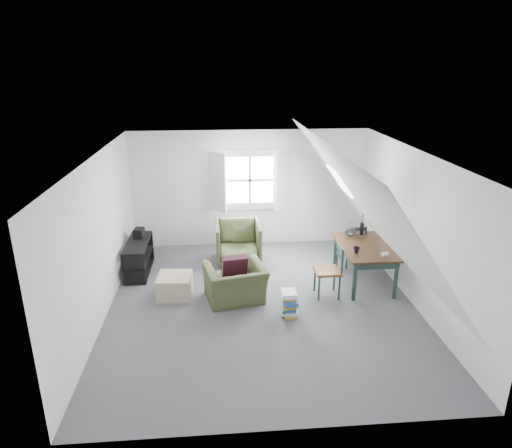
{
  "coord_description": "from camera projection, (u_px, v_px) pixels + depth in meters",
  "views": [
    {
      "loc": [
        -0.67,
        -6.65,
        3.79
      ],
      "look_at": [
        -0.05,
        0.6,
        1.21
      ],
      "focal_mm": 32.0,
      "sensor_mm": 36.0,
      "label": 1
    }
  ],
  "objects": [
    {
      "name": "slope_right",
      "position": [
        361.0,
        200.0,
        7.1
      ],
      "size": [
        3.19,
        5.5,
        4.48
      ],
      "primitive_type": "plane",
      "rotation": [
        0.0,
        -2.19,
        0.0
      ],
      "color": "white",
      "rests_on": "wall_right"
    },
    {
      "name": "wall_left",
      "position": [
        99.0,
        239.0,
        6.95
      ],
      "size": [
        0.0,
        5.5,
        5.5
      ],
      "primitive_type": "plane",
      "rotation": [
        1.57,
        0.0,
        1.57
      ],
      "color": "white",
      "rests_on": "ground"
    },
    {
      "name": "paper_box",
      "position": [
        385.0,
        254.0,
        7.7
      ],
      "size": [
        0.13,
        0.11,
        0.04
      ],
      "primitive_type": "cube",
      "rotation": [
        0.0,
        0.0,
        0.27
      ],
      "color": "white",
      "rests_on": "dining_table"
    },
    {
      "name": "dormer_window",
      "position": [
        250.0,
        181.0,
        9.6
      ],
      "size": [
        1.71,
        0.35,
        1.3
      ],
      "color": "white",
      "rests_on": "wall_back"
    },
    {
      "name": "skylight",
      "position": [
        340.0,
        181.0,
        8.33
      ],
      "size": [
        0.35,
        0.75,
        0.47
      ],
      "primitive_type": "cube",
      "rotation": [
        0.0,
        0.95,
        0.0
      ],
      "color": "white",
      "rests_on": "slope_right"
    },
    {
      "name": "wall_right",
      "position": [
        416.0,
        230.0,
        7.35
      ],
      "size": [
        0.0,
        5.5,
        5.5
      ],
      "primitive_type": "plane",
      "rotation": [
        1.57,
        0.0,
        -1.57
      ],
      "color": "white",
      "rests_on": "ground"
    },
    {
      "name": "floor",
      "position": [
        262.0,
        305.0,
        7.57
      ],
      "size": [
        5.5,
        5.5,
        0.0
      ],
      "primitive_type": "plane",
      "color": "#505156",
      "rests_on": "ground"
    },
    {
      "name": "cup",
      "position": [
        356.0,
        253.0,
        7.81
      ],
      "size": [
        0.12,
        0.12,
        0.1
      ],
      "primitive_type": "imported",
      "rotation": [
        0.0,
        0.0,
        0.06
      ],
      "color": "black",
      "rests_on": "dining_table"
    },
    {
      "name": "dining_chair_near",
      "position": [
        330.0,
        270.0,
        7.73
      ],
      "size": [
        0.43,
        0.43,
        0.91
      ],
      "rotation": [
        0.0,
        0.0,
        -1.91
      ],
      "color": "brown",
      "rests_on": "floor"
    },
    {
      "name": "throw_pillow",
      "position": [
        234.0,
        267.0,
        7.68
      ],
      "size": [
        0.46,
        0.32,
        0.44
      ],
      "primitive_type": "cube",
      "rotation": [
        0.31,
        0.0,
        0.18
      ],
      "color": "#3D1021",
      "rests_on": "armchair_near"
    },
    {
      "name": "electronics_box",
      "position": [
        139.0,
        233.0,
        8.78
      ],
      "size": [
        0.2,
        0.26,
        0.19
      ],
      "primitive_type": "cube",
      "rotation": [
        0.0,
        0.0,
        -0.13
      ],
      "color": "black",
      "rests_on": "media_shelf"
    },
    {
      "name": "wall_front",
      "position": [
        289.0,
        331.0,
        4.57
      ],
      "size": [
        5.0,
        0.0,
        5.0
      ],
      "primitive_type": "plane",
      "rotation": [
        -1.57,
        0.0,
        0.0
      ],
      "color": "white",
      "rests_on": "ground"
    },
    {
      "name": "armchair_far",
      "position": [
        238.0,
        261.0,
        9.25
      ],
      "size": [
        0.89,
        0.91,
        0.82
      ],
      "primitive_type": "imported",
      "rotation": [
        0.0,
        0.0,
        0.01
      ],
      "color": "#3D4728",
      "rests_on": "floor"
    },
    {
      "name": "vase_twigs",
      "position": [
        362.0,
        228.0,
        8.59
      ],
      "size": [
        0.07,
        0.08,
        0.57
      ],
      "rotation": [
        0.0,
        0.0,
        -0.21
      ],
      "color": "black",
      "rests_on": "dining_table"
    },
    {
      "name": "dining_chair_far",
      "position": [
        354.0,
        244.0,
        8.87
      ],
      "size": [
        0.41,
        0.41,
        0.87
      ],
      "rotation": [
        0.0,
        0.0,
        3.34
      ],
      "color": "brown",
      "rests_on": "floor"
    },
    {
      "name": "ceiling",
      "position": [
        263.0,
        155.0,
        6.73
      ],
      "size": [
        5.5,
        5.5,
        0.0
      ],
      "primitive_type": "plane",
      "rotation": [
        3.14,
        0.0,
        0.0
      ],
      "color": "white",
      "rests_on": "wall_back"
    },
    {
      "name": "armchair_near",
      "position": [
        235.0,
        300.0,
        7.72
      ],
      "size": [
        1.12,
        1.02,
        0.62
      ],
      "primitive_type": "imported",
      "rotation": [
        0.0,
        0.0,
        3.36
      ],
      "color": "#3D4728",
      "rests_on": "floor"
    },
    {
      "name": "magazine_stack",
      "position": [
        289.0,
        303.0,
        7.2
      ],
      "size": [
        0.3,
        0.36,
        0.4
      ],
      "rotation": [
        0.0,
        0.0,
        -0.01
      ],
      "color": "#B29933",
      "rests_on": "floor"
    },
    {
      "name": "slope_left",
      "position": [
        160.0,
        205.0,
        6.85
      ],
      "size": [
        3.19,
        5.5,
        4.48
      ],
      "primitive_type": "plane",
      "rotation": [
        0.0,
        2.19,
        0.0
      ],
      "color": "white",
      "rests_on": "wall_left"
    },
    {
      "name": "ottoman",
      "position": [
        175.0,
        286.0,
        7.81
      ],
      "size": [
        0.6,
        0.6,
        0.37
      ],
      "primitive_type": "cube",
      "rotation": [
        0.0,
        0.0,
        -0.07
      ],
      "color": "tan",
      "rests_on": "floor"
    },
    {
      "name": "media_shelf",
      "position": [
        139.0,
        259.0,
        8.65
      ],
      "size": [
        0.4,
        1.19,
        0.61
      ],
      "rotation": [
        0.0,
        0.0,
        -0.07
      ],
      "color": "black",
      "rests_on": "floor"
    },
    {
      "name": "wall_back",
      "position": [
        250.0,
        189.0,
        9.73
      ],
      "size": [
        5.0,
        0.0,
        5.0
      ],
      "primitive_type": "plane",
      "rotation": [
        1.57,
        0.0,
        0.0
      ],
      "color": "white",
      "rests_on": "ground"
    },
    {
      "name": "demijohn",
      "position": [
        350.0,
        231.0,
        8.48
      ],
      "size": [
        0.2,
        0.2,
        0.28
      ],
      "rotation": [
        0.0,
        0.0,
        -0.09
      ],
      "color": "silver",
      "rests_on": "dining_table"
    },
    {
      "name": "dining_table",
      "position": [
        365.0,
        250.0,
        8.14
      ],
      "size": [
        0.86,
        1.44,
        0.72
      ],
      "rotation": [
        0.0,
        0.0,
        0.08
      ],
      "color": "#311D0E",
      "rests_on": "floor"
    }
  ]
}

